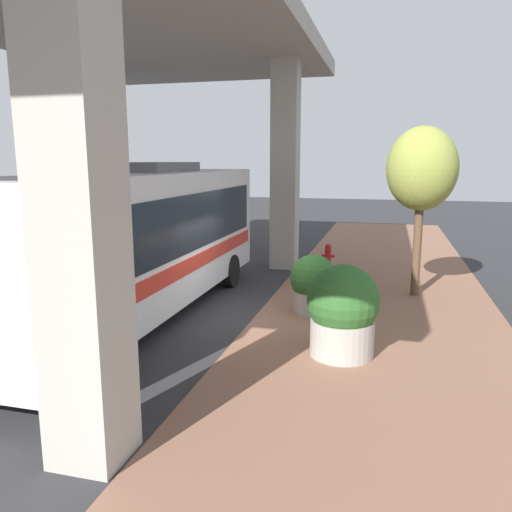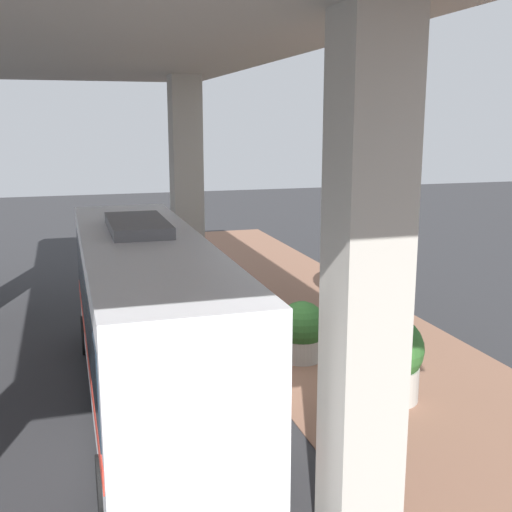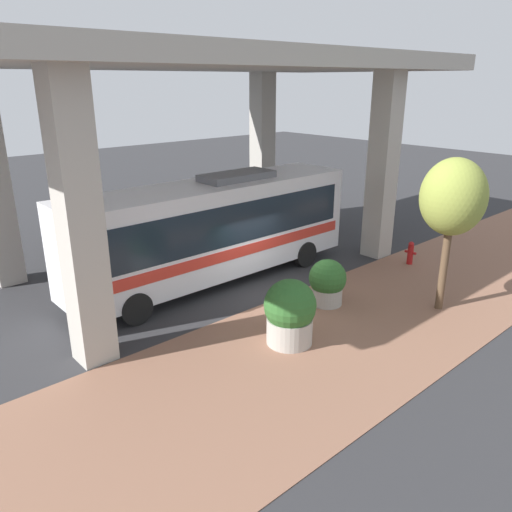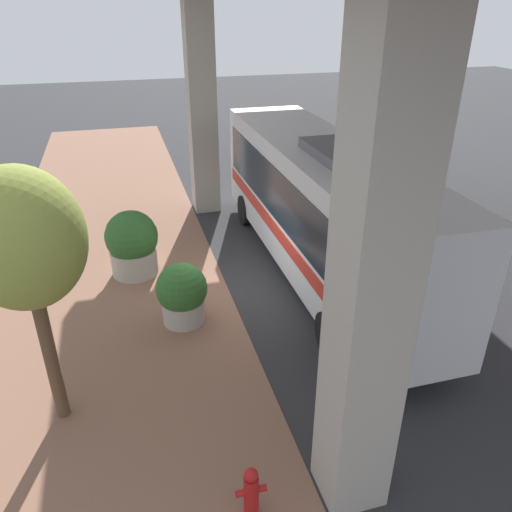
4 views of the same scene
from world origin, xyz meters
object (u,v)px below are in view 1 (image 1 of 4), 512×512
object	(u,v)px
fire_hydrant	(328,256)
planter_front	(313,284)
planter_middle	(343,311)
bus	(141,236)
street_tree_near	(422,170)

from	to	relation	value
fire_hydrant	planter_front	xyz separation A→B (m)	(-0.25, 5.28, 0.29)
planter_front	planter_middle	bearing A→B (deg)	109.86
planter_front	planter_middle	size ratio (longest dim) A/B	0.82
bus	street_tree_near	distance (m)	7.79
planter_front	planter_middle	xyz separation A→B (m)	(-0.97, 2.70, 0.16)
planter_front	street_tree_near	distance (m)	4.53
planter_front	street_tree_near	world-z (taller)	street_tree_near
fire_hydrant	planter_front	distance (m)	5.29
bus	street_tree_near	xyz separation A→B (m)	(-6.58, -3.88, 1.53)
bus	planter_front	distance (m)	4.44
street_tree_near	fire_hydrant	bearing A→B (deg)	-45.23
fire_hydrant	planter_middle	distance (m)	8.09
planter_middle	fire_hydrant	bearing A→B (deg)	-81.26
planter_middle	street_tree_near	size ratio (longest dim) A/B	0.39
bus	planter_middle	world-z (taller)	bus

